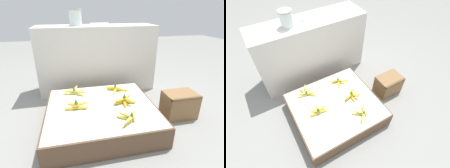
# 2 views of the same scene
# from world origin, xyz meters

# --- Properties ---
(ground_plane) EXTENTS (10.00, 10.00, 0.00)m
(ground_plane) POSITION_xyz_m (0.00, 0.00, 0.00)
(ground_plane) COLOR gray
(display_platform) EXTENTS (0.97, 0.88, 0.19)m
(display_platform) POSITION_xyz_m (0.00, 0.00, 0.10)
(display_platform) COLOR brown
(display_platform) RESTS_ON ground_plane
(back_vendor_table) EXTENTS (1.43, 0.41, 0.82)m
(back_vendor_table) POSITION_xyz_m (0.09, 0.82, 0.41)
(back_vendor_table) COLOR beige
(back_vendor_table) RESTS_ON ground_plane
(wooden_crate) EXTENTS (0.31, 0.22, 0.25)m
(wooden_crate) POSITION_xyz_m (0.78, -0.03, 0.13)
(wooden_crate) COLOR olive
(wooden_crate) RESTS_ON ground_plane
(banana_bunch_front_midleft) EXTENTS (0.19, 0.21, 0.09)m
(banana_bunch_front_midleft) POSITION_xyz_m (0.18, -0.27, 0.22)
(banana_bunch_front_midleft) COLOR gold
(banana_bunch_front_midleft) RESTS_ON display_platform
(banana_bunch_middle_left) EXTENTS (0.21, 0.13, 0.10)m
(banana_bunch_middle_left) POSITION_xyz_m (-0.21, -0.00, 0.23)
(banana_bunch_middle_left) COLOR gold
(banana_bunch_middle_left) RESTS_ON display_platform
(banana_bunch_middle_midleft) EXTENTS (0.22, 0.19, 0.10)m
(banana_bunch_middle_midleft) POSITION_xyz_m (0.22, 0.00, 0.22)
(banana_bunch_middle_midleft) COLOR gold
(banana_bunch_middle_midleft) RESTS_ON display_platform
(banana_bunch_back_left) EXTENTS (0.25, 0.22, 0.08)m
(banana_bunch_back_left) POSITION_xyz_m (-0.22, 0.30, 0.22)
(banana_bunch_back_left) COLOR gold
(banana_bunch_back_left) RESTS_ON display_platform
(banana_bunch_back_midleft) EXTENTS (0.23, 0.17, 0.09)m
(banana_bunch_back_midleft) POSITION_xyz_m (0.20, 0.27, 0.22)
(banana_bunch_back_midleft) COLOR yellow
(banana_bunch_back_midleft) RESTS_ON display_platform
(glass_jar) EXTENTS (0.15, 0.15, 0.18)m
(glass_jar) POSITION_xyz_m (-0.15, 0.80, 0.91)
(glass_jar) COLOR silver
(glass_jar) RESTS_ON back_vendor_table
(foam_tray_white) EXTENTS (0.22, 0.19, 0.02)m
(foam_tray_white) POSITION_xyz_m (0.14, 0.86, 0.83)
(foam_tray_white) COLOR white
(foam_tray_white) RESTS_ON back_vendor_table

